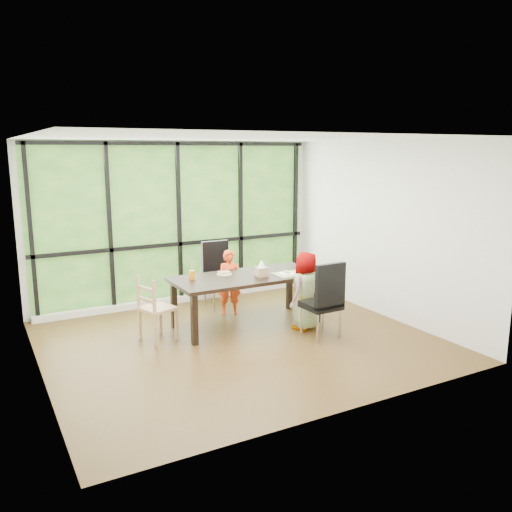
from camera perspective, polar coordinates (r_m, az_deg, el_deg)
name	(u,v)px	position (r m, az deg, el deg)	size (l,w,h in m)	color
ground	(239,341)	(7.22, -1.84, -9.20)	(5.00, 5.00, 0.00)	black
back_wall	(178,223)	(8.91, -8.47, 3.61)	(5.00, 5.00, 0.00)	silver
foliage_backdrop	(179,223)	(8.89, -8.43, 3.59)	(4.80, 0.02, 2.65)	#29521F
window_mullions	(179,223)	(8.85, -8.34, 3.56)	(4.80, 0.06, 2.65)	black
window_sill	(182,299)	(9.08, -8.01, -4.62)	(4.80, 0.12, 0.10)	silver
dining_table	(247,300)	(7.74, -1.01, -4.84)	(2.18, 0.98, 0.75)	black
chair_window_leather	(220,275)	(8.58, -3.94, -2.10)	(0.46, 0.46, 1.08)	black
chair_interior_leather	(321,299)	(7.25, 7.08, -4.71)	(0.46, 0.46, 1.08)	black
chair_end_beech	(157,308)	(7.23, -10.68, -5.61)	(0.42, 0.40, 0.90)	#A37E56
child_toddler	(229,282)	(8.22, -2.93, -2.89)	(0.37, 0.25, 1.03)	red
child_older	(304,291)	(7.55, 5.27, -3.80)	(0.55, 0.36, 1.13)	slate
placemat	(292,274)	(7.76, 3.90, -1.94)	(0.51, 0.37, 0.01)	tan
plate_far	(225,274)	(7.72, -3.44, -1.98)	(0.22, 0.22, 0.01)	white
plate_near	(287,274)	(7.74, 3.40, -1.93)	(0.25, 0.25, 0.02)	white
orange_cup	(192,275)	(7.48, -6.97, -2.05)	(0.08, 0.08, 0.13)	orange
green_cup	(310,268)	(7.87, 5.89, -1.31)	(0.09, 0.09, 0.13)	green
tissue_box	(262,272)	(7.60, 0.61, -1.72)	(0.15, 0.15, 0.13)	tan
crepe_rolls_far	(225,272)	(7.71, -3.45, -1.80)	(0.20, 0.12, 0.04)	tan
crepe_rolls_near	(287,272)	(7.74, 3.40, -1.74)	(0.05, 0.12, 0.04)	tan
straw_white	(192,268)	(7.45, -6.98, -1.28)	(0.01, 0.01, 0.20)	white
straw_pink	(310,261)	(7.85, 5.90, -0.54)	(0.01, 0.01, 0.20)	pink
tissue	(262,264)	(7.57, 0.61, -0.82)	(0.12, 0.12, 0.11)	white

